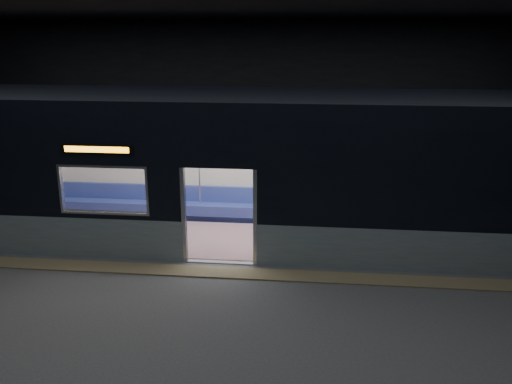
# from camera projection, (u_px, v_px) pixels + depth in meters

# --- Properties ---
(station_floor) EXTENTS (24.00, 14.00, 0.01)m
(station_floor) POSITION_uv_depth(u_px,v_px,m) (211.00, 286.00, 10.35)
(station_floor) COLOR #47494C
(station_floor) RESTS_ON ground
(station_envelope) EXTENTS (24.00, 14.00, 5.00)m
(station_envelope) POSITION_uv_depth(u_px,v_px,m) (206.00, 92.00, 9.29)
(station_envelope) COLOR black
(station_envelope) RESTS_ON station_floor
(tactile_strip) EXTENTS (22.80, 0.50, 0.03)m
(tactile_strip) POSITION_uv_depth(u_px,v_px,m) (216.00, 272.00, 10.87)
(tactile_strip) COLOR #8C7F59
(tactile_strip) RESTS_ON station_floor
(metro_car) EXTENTS (18.00, 3.04, 3.35)m
(metro_car) POSITION_uv_depth(u_px,v_px,m) (230.00, 161.00, 12.24)
(metro_car) COLOR #84979E
(metro_car) RESTS_ON station_floor
(passenger) EXTENTS (0.45, 0.73, 1.40)m
(passenger) POSITION_uv_depth(u_px,v_px,m) (372.00, 196.00, 13.15)
(passenger) COLOR black
(passenger) RESTS_ON metro_car
(handbag) EXTENTS (0.29, 0.25, 0.14)m
(handbag) POSITION_uv_depth(u_px,v_px,m) (375.00, 204.00, 12.97)
(handbag) COLOR black
(handbag) RESTS_ON passenger
(transit_map) EXTENTS (0.89, 0.03, 0.58)m
(transit_map) POSITION_uv_depth(u_px,v_px,m) (358.00, 167.00, 13.30)
(transit_map) COLOR white
(transit_map) RESTS_ON metro_car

